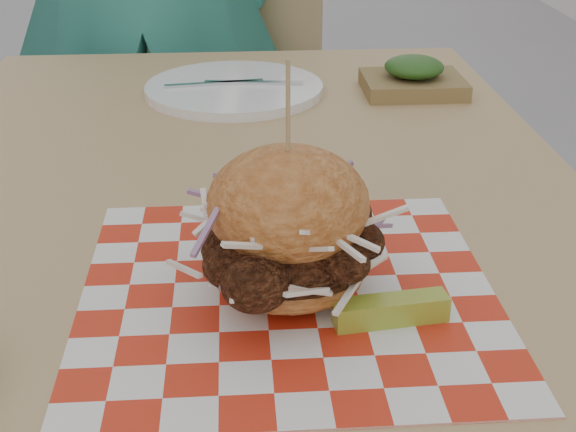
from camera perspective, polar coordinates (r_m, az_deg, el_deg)
name	(u,v)px	position (r m, az deg, el deg)	size (l,w,h in m)	color
patio_table	(240,250)	(0.94, -3.46, -2.40)	(0.80, 1.20, 0.75)	tan
patio_chair	(245,98)	(1.86, -3.11, 8.36)	(0.51, 0.52, 0.95)	tan
paper_liner	(288,291)	(0.71, 0.00, -5.38)	(0.36, 0.36, 0.00)	red
sandwich	(288,233)	(0.68, 0.00, -1.19)	(0.18, 0.18, 0.21)	#C17436
pickle_spear	(391,310)	(0.67, 7.33, -6.66)	(0.10, 0.02, 0.02)	#9FA830
place_setting	(234,89)	(1.24, -3.85, 9.02)	(0.27, 0.27, 0.02)	white
kraft_tray	(413,78)	(1.25, 8.91, 9.67)	(0.15, 0.12, 0.06)	olive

